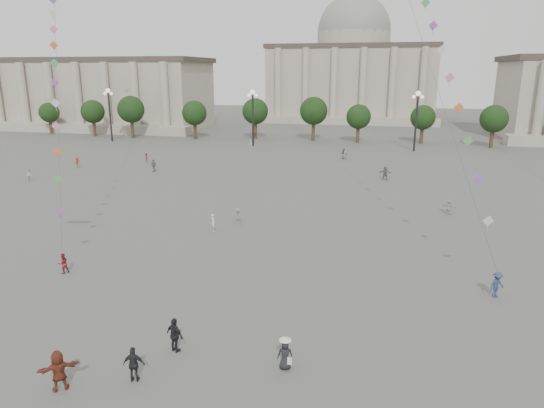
# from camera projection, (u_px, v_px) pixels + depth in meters

# --- Properties ---
(ground) EXTENTS (360.00, 360.00, 0.00)m
(ground) POSITION_uv_depth(u_px,v_px,m) (196.00, 356.00, 24.68)
(ground) COLOR #52504E
(ground) RESTS_ON ground
(hall_west) EXTENTS (84.00, 26.22, 17.20)m
(hall_west) POSITION_uv_depth(u_px,v_px,m) (53.00, 93.00, 126.27)
(hall_west) COLOR #A69C8B
(hall_west) RESTS_ON ground
(hall_central) EXTENTS (48.30, 34.30, 35.50)m
(hall_central) POSITION_uv_depth(u_px,v_px,m) (352.00, 70.00, 142.65)
(hall_central) COLOR #A69C8B
(hall_central) RESTS_ON ground
(tree_row) EXTENTS (137.12, 5.12, 8.00)m
(tree_row) POSITION_uv_depth(u_px,v_px,m) (336.00, 116.00, 96.74)
(tree_row) COLOR #35291A
(tree_row) RESTS_ON ground
(lamp_post_far_west) EXTENTS (2.00, 0.90, 10.65)m
(lamp_post_far_west) POSITION_uv_depth(u_px,v_px,m) (109.00, 105.00, 97.90)
(lamp_post_far_west) COLOR #262628
(lamp_post_far_west) RESTS_ON ground
(lamp_post_mid_west) EXTENTS (2.00, 0.90, 10.65)m
(lamp_post_mid_west) POSITION_uv_depth(u_px,v_px,m) (253.00, 107.00, 91.75)
(lamp_post_mid_west) COLOR #262628
(lamp_post_mid_west) RESTS_ON ground
(lamp_post_mid_east) EXTENTS (2.00, 0.90, 10.65)m
(lamp_post_mid_east) POSITION_uv_depth(u_px,v_px,m) (417.00, 110.00, 85.61)
(lamp_post_mid_east) COLOR #262628
(lamp_post_mid_east) RESTS_ON ground
(person_crowd_0) EXTENTS (1.03, 0.96, 1.70)m
(person_crowd_0) POSITION_uv_depth(u_px,v_px,m) (344.00, 154.00, 79.82)
(person_crowd_0) COLOR navy
(person_crowd_0) RESTS_ON ground
(person_crowd_1) EXTENTS (0.87, 0.97, 1.66)m
(person_crowd_1) POSITION_uv_depth(u_px,v_px,m) (29.00, 175.00, 63.82)
(person_crowd_1) COLOR silver
(person_crowd_1) RESTS_ON ground
(person_crowd_2) EXTENTS (0.95, 1.19, 1.60)m
(person_crowd_2) POSITION_uv_depth(u_px,v_px,m) (77.00, 162.00, 72.69)
(person_crowd_2) COLOR #9D392B
(person_crowd_2) RESTS_ON ground
(person_crowd_4) EXTENTS (1.17, 1.36, 1.48)m
(person_crowd_4) POSITION_uv_depth(u_px,v_px,m) (345.00, 155.00, 79.06)
(person_crowd_4) COLOR silver
(person_crowd_4) RESTS_ON ground
(person_crowd_6) EXTENTS (1.11, 0.77, 1.57)m
(person_crowd_6) POSITION_uv_depth(u_px,v_px,m) (238.00, 216.00, 45.64)
(person_crowd_6) COLOR slate
(person_crowd_6) RESTS_ON ground
(person_crowd_7) EXTENTS (1.48, 0.85, 1.52)m
(person_crowd_7) POSITION_uv_depth(u_px,v_px,m) (449.00, 207.00, 48.94)
(person_crowd_7) COLOR beige
(person_crowd_7) RESTS_ON ground
(person_crowd_10) EXTENTS (0.65, 0.67, 1.56)m
(person_crowd_10) POSITION_uv_depth(u_px,v_px,m) (251.00, 143.00, 91.59)
(person_crowd_10) COLOR silver
(person_crowd_10) RESTS_ON ground
(person_crowd_12) EXTENTS (1.78, 0.81, 1.85)m
(person_crowd_12) POSITION_uv_depth(u_px,v_px,m) (385.00, 173.00, 64.33)
(person_crowd_12) COLOR slate
(person_crowd_12) RESTS_ON ground
(person_crowd_13) EXTENTS (0.69, 0.70, 1.62)m
(person_crowd_13) POSITION_uv_depth(u_px,v_px,m) (213.00, 222.00, 43.72)
(person_crowd_13) COLOR silver
(person_crowd_13) RESTS_ON ground
(person_crowd_16) EXTENTS (1.13, 0.61, 1.82)m
(person_crowd_16) POSITION_uv_depth(u_px,v_px,m) (154.00, 165.00, 69.51)
(person_crowd_16) COLOR slate
(person_crowd_16) RESTS_ON ground
(person_crowd_17) EXTENTS (0.78, 1.10, 1.54)m
(person_crowd_17) POSITION_uv_depth(u_px,v_px,m) (147.00, 157.00, 76.79)
(person_crowd_17) COLOR maroon
(person_crowd_17) RESTS_ON ground
(tourist_1) EXTENTS (1.19, 0.87, 1.87)m
(tourist_1) POSITION_uv_depth(u_px,v_px,m) (175.00, 335.00, 24.84)
(tourist_1) COLOR black
(tourist_1) RESTS_ON ground
(tourist_2) EXTENTS (1.78, 1.56, 1.95)m
(tourist_2) POSITION_uv_depth(u_px,v_px,m) (59.00, 371.00, 21.84)
(tourist_2) COLOR brown
(tourist_2) RESTS_ON ground
(tourist_4) EXTENTS (1.08, 0.61, 1.74)m
(tourist_4) POSITION_uv_depth(u_px,v_px,m) (134.00, 364.00, 22.47)
(tourist_4) COLOR #222227
(tourist_4) RESTS_ON ground
(kite_flyer_0) EXTENTS (0.88, 0.92, 1.49)m
(kite_flyer_0) POSITION_uv_depth(u_px,v_px,m) (63.00, 263.00, 34.60)
(kite_flyer_0) COLOR maroon
(kite_flyer_0) RESTS_ON ground
(kite_flyer_1) EXTENTS (1.27, 1.18, 1.72)m
(kite_flyer_1) POSITION_uv_depth(u_px,v_px,m) (497.00, 285.00, 30.87)
(kite_flyer_1) COLOR navy
(kite_flyer_1) RESTS_ON ground
(hat_person) EXTENTS (0.83, 0.63, 1.69)m
(hat_person) POSITION_uv_depth(u_px,v_px,m) (285.00, 354.00, 23.41)
(hat_person) COLOR black
(hat_person) RESTS_ON ground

